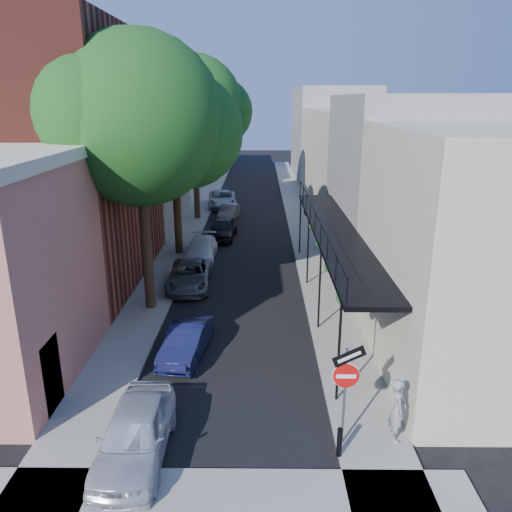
{
  "coord_description": "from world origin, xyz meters",
  "views": [
    {
      "loc": [
        0.98,
        -10.1,
        8.82
      ],
      "look_at": [
        0.82,
        8.88,
        2.8
      ],
      "focal_mm": 35.0,
      "sensor_mm": 36.0,
      "label": 1
    }
  ],
  "objects_px": {
    "parked_car_a": "(135,433)",
    "pedestrian": "(397,410)",
    "parked_car_e": "(223,229)",
    "oak_near": "(151,123)",
    "parked_car_f": "(229,212)",
    "parked_car_c": "(190,276)",
    "parked_car_d": "(201,249)",
    "oak_far": "(200,106)",
    "bollard": "(339,442)",
    "parked_car_b": "(187,341)",
    "sign_post": "(346,380)",
    "parked_car_g": "(222,199)",
    "oak_mid": "(181,132)"
  },
  "relations": [
    {
      "from": "parked_car_a",
      "to": "parked_car_b",
      "type": "height_order",
      "value": "parked_car_a"
    },
    {
      "from": "sign_post",
      "to": "parked_car_b",
      "type": "xyz_separation_m",
      "value": [
        -4.79,
        4.86,
        -1.45
      ]
    },
    {
      "from": "parked_car_b",
      "to": "parked_car_c",
      "type": "xyz_separation_m",
      "value": [
        -0.81,
        6.81,
        0.02
      ]
    },
    {
      "from": "oak_far",
      "to": "pedestrian",
      "type": "distance_m",
      "value": 28.22
    },
    {
      "from": "oak_far",
      "to": "parked_car_f",
      "type": "height_order",
      "value": "oak_far"
    },
    {
      "from": "sign_post",
      "to": "parked_car_f",
      "type": "distance_m",
      "value": 26.38
    },
    {
      "from": "sign_post",
      "to": "pedestrian",
      "type": "bearing_deg",
      "value": 8.09
    },
    {
      "from": "oak_far",
      "to": "parked_car_d",
      "type": "relative_size",
      "value": 2.91
    },
    {
      "from": "oak_near",
      "to": "parked_car_c",
      "type": "xyz_separation_m",
      "value": [
        0.93,
        2.39,
        -7.28
      ]
    },
    {
      "from": "oak_mid",
      "to": "sign_post",
      "type": "bearing_deg",
      "value": -69.14
    },
    {
      "from": "parked_car_c",
      "to": "parked_car_e",
      "type": "bearing_deg",
      "value": 81.82
    },
    {
      "from": "oak_near",
      "to": "oak_far",
      "type": "height_order",
      "value": "oak_far"
    },
    {
      "from": "oak_mid",
      "to": "parked_car_c",
      "type": "relative_size",
      "value": 2.36
    },
    {
      "from": "oak_far",
      "to": "parked_car_f",
      "type": "relative_size",
      "value": 3.42
    },
    {
      "from": "oak_far",
      "to": "parked_car_g",
      "type": "height_order",
      "value": "oak_far"
    },
    {
      "from": "sign_post",
      "to": "parked_car_c",
      "type": "xyz_separation_m",
      "value": [
        -5.6,
        11.68,
        -1.43
      ]
    },
    {
      "from": "oak_near",
      "to": "parked_car_b",
      "type": "distance_m",
      "value": 8.71
    },
    {
      "from": "parked_car_a",
      "to": "parked_car_f",
      "type": "distance_m",
      "value": 26.36
    },
    {
      "from": "sign_post",
      "to": "oak_far",
      "type": "distance_m",
      "value": 27.8
    },
    {
      "from": "oak_mid",
      "to": "oak_far",
      "type": "height_order",
      "value": "oak_far"
    },
    {
      "from": "parked_car_f",
      "to": "oak_far",
      "type": "bearing_deg",
      "value": 176.9
    },
    {
      "from": "parked_car_c",
      "to": "oak_mid",
      "type": "bearing_deg",
      "value": 98.06
    },
    {
      "from": "oak_far",
      "to": "parked_car_g",
      "type": "bearing_deg",
      "value": 74.98
    },
    {
      "from": "pedestrian",
      "to": "sign_post",
      "type": "bearing_deg",
      "value": 100.66
    },
    {
      "from": "oak_far",
      "to": "parked_car_e",
      "type": "height_order",
      "value": "oak_far"
    },
    {
      "from": "parked_car_b",
      "to": "parked_car_e",
      "type": "distance_m",
      "value": 15.67
    },
    {
      "from": "sign_post",
      "to": "parked_car_g",
      "type": "height_order",
      "value": "sign_post"
    },
    {
      "from": "parked_car_b",
      "to": "bollard",
      "type": "bearing_deg",
      "value": -41.12
    },
    {
      "from": "pedestrian",
      "to": "parked_car_f",
      "type": "bearing_deg",
      "value": 15.69
    },
    {
      "from": "sign_post",
      "to": "oak_far",
      "type": "relative_size",
      "value": 0.25
    },
    {
      "from": "bollard",
      "to": "parked_car_f",
      "type": "bearing_deg",
      "value": 99.46
    },
    {
      "from": "parked_car_c",
      "to": "parked_car_d",
      "type": "relative_size",
      "value": 1.06
    },
    {
      "from": "parked_car_a",
      "to": "pedestrian",
      "type": "distance_m",
      "value": 6.82
    },
    {
      "from": "oak_near",
      "to": "parked_car_f",
      "type": "xyz_separation_m",
      "value": [
        1.97,
        16.65,
        -7.31
      ]
    },
    {
      "from": "bollard",
      "to": "sign_post",
      "type": "bearing_deg",
      "value": 71.44
    },
    {
      "from": "oak_near",
      "to": "pedestrian",
      "type": "distance_m",
      "value": 13.89
    },
    {
      "from": "parked_car_b",
      "to": "parked_car_g",
      "type": "relative_size",
      "value": 0.71
    },
    {
      "from": "pedestrian",
      "to": "parked_car_e",
      "type": "bearing_deg",
      "value": 19.17
    },
    {
      "from": "oak_far",
      "to": "pedestrian",
      "type": "relative_size",
      "value": 6.63
    },
    {
      "from": "parked_car_c",
      "to": "parked_car_f",
      "type": "distance_m",
      "value": 14.3
    },
    {
      "from": "parked_car_d",
      "to": "parked_car_f",
      "type": "height_order",
      "value": "parked_car_d"
    },
    {
      "from": "parked_car_e",
      "to": "parked_car_f",
      "type": "xyz_separation_m",
      "value": [
        0.06,
        5.41,
        -0.11
      ]
    },
    {
      "from": "bollard",
      "to": "parked_car_g",
      "type": "distance_m",
      "value": 31.37
    },
    {
      "from": "bollard",
      "to": "parked_car_b",
      "type": "relative_size",
      "value": 0.23
    },
    {
      "from": "sign_post",
      "to": "parked_car_c",
      "type": "distance_m",
      "value": 13.03
    },
    {
      "from": "parked_car_f",
      "to": "parked_car_e",
      "type": "bearing_deg",
      "value": -83.51
    },
    {
      "from": "oak_mid",
      "to": "parked_car_f",
      "type": "xyz_separation_m",
      "value": [
        2.02,
        8.68,
        -6.48
      ]
    },
    {
      "from": "oak_mid",
      "to": "parked_car_c",
      "type": "height_order",
      "value": "oak_mid"
    },
    {
      "from": "bollard",
      "to": "parked_car_a",
      "type": "bearing_deg",
      "value": 179.33
    },
    {
      "from": "bollard",
      "to": "parked_car_b",
      "type": "distance_m",
      "value": 7.06
    }
  ]
}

